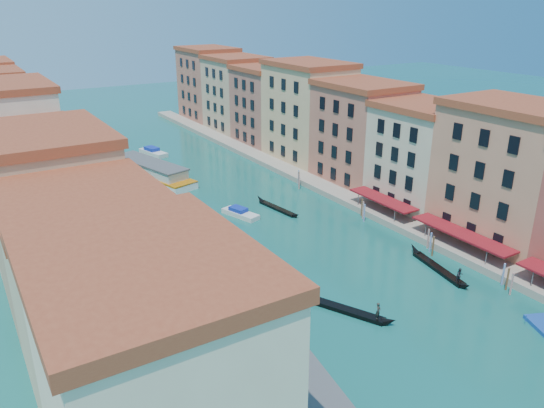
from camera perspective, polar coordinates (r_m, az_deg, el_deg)
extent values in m
cube|color=beige|center=(36.25, -12.41, -19.60)|extent=(12.00, 16.00, 18.00)
cube|color=maroon|center=(31.01, -13.77, -6.09)|extent=(12.80, 16.40, 1.00)
cube|color=tan|center=(49.03, -18.61, -9.26)|extent=(12.00, 15.00, 17.00)
cube|color=maroon|center=(45.35, -19.91, 0.65)|extent=(12.80, 15.40, 1.00)
cube|color=tan|center=(62.95, -22.23, -1.88)|extent=(12.00, 17.00, 19.00)
cube|color=maroon|center=(60.06, -23.54, 6.95)|extent=(12.80, 17.40, 1.00)
cube|color=#D9A889|center=(77.88, -24.19, 1.10)|extent=(12.00, 14.00, 16.50)
cube|color=maroon|center=(75.63, -25.18, 7.35)|extent=(12.80, 14.40, 1.00)
cube|color=beige|center=(92.72, -25.85, 4.97)|extent=(12.00, 18.00, 20.00)
cube|color=maroon|center=(90.77, -26.91, 11.33)|extent=(12.80, 18.40, 1.00)
cube|color=tan|center=(109.51, -26.85, 6.32)|extent=(12.00, 16.00, 17.50)
cube|color=#C47554|center=(79.76, 23.91, 2.54)|extent=(12.00, 17.00, 19.00)
cube|color=maroon|center=(77.49, 25.00, 9.56)|extent=(12.80, 17.40, 1.00)
cube|color=#C9AF8D|center=(89.26, 15.78, 4.57)|extent=(12.00, 14.00, 16.50)
cube|color=maroon|center=(87.31, 16.35, 10.08)|extent=(12.80, 14.40, 1.00)
cube|color=#B05E48|center=(99.43, 9.54, 7.16)|extent=(12.00, 16.00, 18.00)
cube|color=maroon|center=(97.64, 9.88, 12.58)|extent=(12.80, 16.40, 1.00)
cube|color=tan|center=(112.25, 3.87, 9.50)|extent=(12.00, 18.00, 20.00)
cube|color=maroon|center=(110.64, 4.00, 14.83)|extent=(12.80, 18.40, 1.00)
cube|color=#995847|center=(126.05, -0.54, 10.23)|extent=(12.00, 15.00, 17.50)
cube|color=maroon|center=(124.65, -0.55, 14.41)|extent=(12.80, 15.40, 1.00)
cube|color=tan|center=(139.27, -3.89, 11.43)|extent=(12.00, 16.00, 18.50)
cube|color=maroon|center=(137.99, -3.99, 15.42)|extent=(12.80, 16.40, 1.00)
cube|color=#A85C47|center=(153.82, -6.84, 12.43)|extent=(12.00, 17.00, 19.50)
cube|color=maroon|center=(152.65, -7.01, 16.23)|extent=(12.80, 17.40, 1.00)
cube|color=gray|center=(105.44, 2.06, 3.44)|extent=(4.00, 140.00, 1.00)
cylinder|color=#4F4F51|center=(69.74, 26.15, -7.55)|extent=(0.12, 0.12, 3.00)
cube|color=maroon|center=(75.93, 19.77, -3.01)|extent=(3.20, 15.30, 0.25)
cylinder|color=#4F4F51|center=(72.78, 21.99, -5.69)|extent=(0.12, 0.12, 3.00)
cylinder|color=#4F4F51|center=(78.47, 16.14, -2.99)|extent=(0.12, 0.12, 3.00)
cube|color=maroon|center=(85.52, 11.84, 0.50)|extent=(3.20, 12.60, 0.25)
cylinder|color=#4F4F51|center=(82.35, 13.02, -1.53)|extent=(0.12, 0.12, 3.00)
cylinder|color=#4F4F51|center=(88.04, 9.25, 0.24)|extent=(0.12, 0.12, 3.00)
cube|color=#4F4F51|center=(47.74, -1.16, -21.10)|extent=(5.00, 16.00, 0.60)
cube|color=#4F4F51|center=(45.66, -1.19, -18.12)|extent=(5.40, 16.40, 0.30)
cylinder|color=brown|center=(68.51, 24.36, -7.95)|extent=(0.24, 0.24, 3.20)
cylinder|color=brown|center=(69.43, 23.98, -7.50)|extent=(0.24, 0.24, 3.20)
cylinder|color=brown|center=(70.36, 23.60, -7.06)|extent=(0.24, 0.24, 3.20)
cylinder|color=brown|center=(74.81, 16.92, -4.46)|extent=(0.24, 0.24, 3.20)
cylinder|color=brown|center=(75.82, 16.67, -4.08)|extent=(0.24, 0.24, 3.20)
cylinder|color=brown|center=(76.83, 16.43, -3.72)|extent=(0.24, 0.24, 3.20)
cylinder|color=brown|center=(83.76, 9.89, -1.05)|extent=(0.24, 0.24, 3.20)
cylinder|color=brown|center=(84.82, 9.76, -0.76)|extent=(0.24, 0.24, 3.20)
cylinder|color=brown|center=(85.89, 9.63, -0.47)|extent=(0.24, 0.24, 3.20)
cylinder|color=brown|center=(97.03, 2.94, 2.34)|extent=(0.24, 0.24, 3.20)
cylinder|color=brown|center=(98.14, 2.90, 2.56)|extent=(0.24, 0.24, 3.20)
cylinder|color=brown|center=(99.24, 2.87, 2.77)|extent=(0.24, 0.24, 3.20)
cylinder|color=brown|center=(48.94, -6.34, -18.46)|extent=(0.24, 0.24, 3.20)
cube|color=silver|center=(45.38, 4.54, -20.92)|extent=(6.85, 17.58, 1.71)
cube|color=#4F4F51|center=(44.71, 4.58, -19.95)|extent=(7.25, 18.16, 0.27)
cube|color=white|center=(105.71, -12.94, 3.05)|extent=(10.88, 23.43, 1.37)
cube|color=silver|center=(105.27, -13.00, 3.82)|extent=(9.15, 18.86, 1.83)
cube|color=#4F4F51|center=(104.97, -13.05, 4.39)|extent=(9.63, 19.50, 0.29)
cube|color=#BF6A0B|center=(105.52, -12.96, 3.38)|extent=(10.94, 23.44, 0.29)
cube|color=black|center=(60.64, 7.51, -11.12)|extent=(5.55, 9.46, 0.50)
cone|color=black|center=(62.50, 2.86, -9.44)|extent=(1.89, 2.44, 1.86)
cone|color=black|center=(58.85, 12.53, -12.21)|extent=(1.72, 2.09, 1.64)
imported|color=#2E2B25|center=(58.75, 11.36, -11.20)|extent=(0.83, 0.72, 1.91)
cube|color=black|center=(71.62, 17.43, -6.65)|extent=(2.94, 9.52, 0.47)
cone|color=black|center=(75.16, 15.06, -4.70)|extent=(1.33, 2.25, 1.77)
cone|color=black|center=(67.99, 20.13, -8.28)|extent=(1.26, 1.90, 1.56)
imported|color=#222429|center=(68.44, 19.54, -7.23)|extent=(1.00, 0.84, 1.81)
cube|color=black|center=(87.62, 0.59, -0.49)|extent=(2.15, 8.52, 0.42)
cone|color=black|center=(90.91, -1.30, 0.56)|extent=(1.09, 1.98, 1.58)
cone|color=black|center=(84.22, 2.63, -1.23)|extent=(1.05, 1.66, 1.39)
cube|color=silver|center=(85.08, -3.41, -1.07)|extent=(3.98, 7.00, 0.76)
cube|color=#132C9D|center=(85.15, -3.65, -0.57)|extent=(2.49, 3.24, 0.67)
cube|color=silver|center=(122.32, -12.64, 5.40)|extent=(4.32, 8.36, 0.91)
cube|color=#132C9D|center=(122.59, -12.82, 5.81)|extent=(2.80, 3.81, 0.80)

